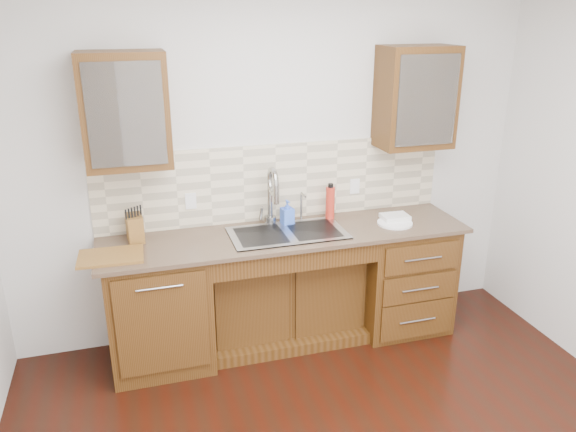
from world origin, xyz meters
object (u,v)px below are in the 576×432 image
object	(u,v)px
soap_bottle	(287,212)
plate	(395,223)
knife_block	(135,228)
water_bottle	(330,203)
cutting_board	(111,256)

from	to	relation	value
soap_bottle	plate	world-z (taller)	soap_bottle
soap_bottle	plate	size ratio (longest dim) A/B	0.72
plate	knife_block	world-z (taller)	knife_block
water_bottle	soap_bottle	bearing A→B (deg)	-177.22
water_bottle	cutting_board	xyz separation A→B (m)	(-1.63, -0.27, -0.12)
water_bottle	plate	size ratio (longest dim) A/B	0.96
cutting_board	knife_block	bearing A→B (deg)	56.02
knife_block	cutting_board	size ratio (longest dim) A/B	0.46
water_bottle	knife_block	bearing A→B (deg)	-179.16
soap_bottle	knife_block	size ratio (longest dim) A/B	1.01
soap_bottle	plate	xyz separation A→B (m)	(0.79, -0.22, -0.09)
cutting_board	water_bottle	bearing A→B (deg)	9.54
soap_bottle	water_bottle	bearing A→B (deg)	-6.34
plate	knife_block	size ratio (longest dim) A/B	1.41
soap_bottle	water_bottle	xyz separation A→B (m)	(0.35, 0.02, 0.03)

